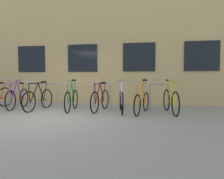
{
  "coord_description": "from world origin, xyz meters",
  "views": [
    {
      "loc": [
        2.74,
        -4.89,
        1.1
      ],
      "look_at": [
        1.57,
        1.6,
        0.71
      ],
      "focal_mm": 31.34,
      "sensor_mm": 36.0,
      "label": 1
    }
  ],
  "objects_px": {
    "bicycle_silver": "(121,100)",
    "bicycle_yellow": "(171,100)",
    "bicycle_maroon": "(100,99)",
    "bicycle_black": "(39,99)",
    "bicycle_orange": "(142,101)",
    "bicycle_purple": "(18,98)",
    "bicycle_green": "(72,99)"
  },
  "relations": [
    {
      "from": "bicycle_silver",
      "to": "bicycle_yellow",
      "type": "distance_m",
      "value": 1.54
    },
    {
      "from": "bicycle_orange",
      "to": "bicycle_green",
      "type": "xyz_separation_m",
      "value": [
        -2.37,
        0.15,
        0.01
      ]
    },
    {
      "from": "bicycle_silver",
      "to": "bicycle_yellow",
      "type": "height_order",
      "value": "bicycle_yellow"
    },
    {
      "from": "bicycle_silver",
      "to": "bicycle_maroon",
      "type": "xyz_separation_m",
      "value": [
        -0.73,
        0.11,
        -0.01
      ]
    },
    {
      "from": "bicycle_maroon",
      "to": "bicycle_purple",
      "type": "bearing_deg",
      "value": -179.24
    },
    {
      "from": "bicycle_black",
      "to": "bicycle_yellow",
      "type": "distance_m",
      "value": 4.41
    },
    {
      "from": "bicycle_black",
      "to": "bicycle_green",
      "type": "distance_m",
      "value": 1.16
    },
    {
      "from": "bicycle_silver",
      "to": "bicycle_black",
      "type": "bearing_deg",
      "value": -178.22
    },
    {
      "from": "bicycle_black",
      "to": "bicycle_green",
      "type": "bearing_deg",
      "value": 6.11
    },
    {
      "from": "bicycle_purple",
      "to": "bicycle_yellow",
      "type": "bearing_deg",
      "value": 0.02
    },
    {
      "from": "bicycle_maroon",
      "to": "bicycle_yellow",
      "type": "relative_size",
      "value": 0.97
    },
    {
      "from": "bicycle_silver",
      "to": "bicycle_green",
      "type": "height_order",
      "value": "bicycle_green"
    },
    {
      "from": "bicycle_silver",
      "to": "bicycle_purple",
      "type": "bearing_deg",
      "value": 178.98
    },
    {
      "from": "bicycle_black",
      "to": "bicycle_maroon",
      "type": "relative_size",
      "value": 1.02
    },
    {
      "from": "bicycle_yellow",
      "to": "bicycle_silver",
      "type": "bearing_deg",
      "value": -177.46
    },
    {
      "from": "bicycle_orange",
      "to": "bicycle_maroon",
      "type": "bearing_deg",
      "value": 170.96
    },
    {
      "from": "bicycle_purple",
      "to": "bicycle_orange",
      "type": "bearing_deg",
      "value": -2.33
    },
    {
      "from": "bicycle_black",
      "to": "bicycle_maroon",
      "type": "distance_m",
      "value": 2.15
    },
    {
      "from": "bicycle_green",
      "to": "bicycle_maroon",
      "type": "distance_m",
      "value": 0.99
    },
    {
      "from": "bicycle_black",
      "to": "bicycle_orange",
      "type": "height_order",
      "value": "bicycle_orange"
    },
    {
      "from": "bicycle_orange",
      "to": "bicycle_black",
      "type": "bearing_deg",
      "value": 179.6
    },
    {
      "from": "bicycle_maroon",
      "to": "bicycle_yellow",
      "type": "xyz_separation_m",
      "value": [
        2.27,
        -0.04,
        0.02
      ]
    },
    {
      "from": "bicycle_yellow",
      "to": "bicycle_maroon",
      "type": "bearing_deg",
      "value": 179.02
    },
    {
      "from": "bicycle_black",
      "to": "bicycle_orange",
      "type": "distance_m",
      "value": 3.53
    },
    {
      "from": "bicycle_purple",
      "to": "bicycle_green",
      "type": "relative_size",
      "value": 1.0
    },
    {
      "from": "bicycle_silver",
      "to": "bicycle_orange",
      "type": "distance_m",
      "value": 0.67
    },
    {
      "from": "bicycle_orange",
      "to": "bicycle_maroon",
      "type": "height_order",
      "value": "bicycle_orange"
    },
    {
      "from": "bicycle_purple",
      "to": "bicycle_orange",
      "type": "distance_m",
      "value": 4.44
    },
    {
      "from": "bicycle_black",
      "to": "bicycle_yellow",
      "type": "xyz_separation_m",
      "value": [
        4.41,
        0.16,
        0.02
      ]
    },
    {
      "from": "bicycle_silver",
      "to": "bicycle_yellow",
      "type": "xyz_separation_m",
      "value": [
        1.54,
        0.07,
        0.01
      ]
    },
    {
      "from": "bicycle_black",
      "to": "bicycle_orange",
      "type": "xyz_separation_m",
      "value": [
        3.53,
        -0.02,
        -0.01
      ]
    },
    {
      "from": "bicycle_maroon",
      "to": "bicycle_yellow",
      "type": "distance_m",
      "value": 2.27
    }
  ]
}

